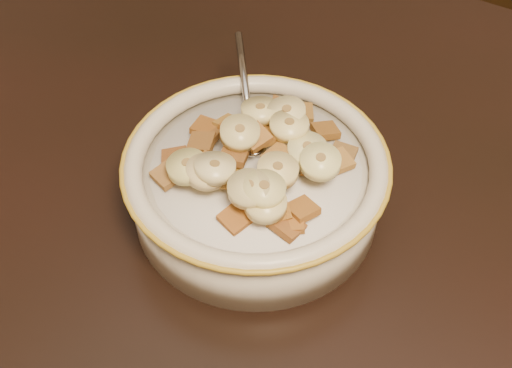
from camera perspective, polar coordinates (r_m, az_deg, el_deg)
The scene contains 45 objects.
table at distance 0.52m, azimuth 6.81°, elevation -10.59°, with size 1.40×0.90×0.04m, color black.
chair at distance 1.27m, azimuth 14.60°, elevation 10.52°, with size 0.38×0.38×0.85m, color black.
cereal_bowl at distance 0.53m, azimuth 0.00°, elevation -0.40°, with size 0.20×0.20×0.05m, color #BDB19A.
milk at distance 0.51m, azimuth 0.00°, elevation 1.41°, with size 0.17×0.17×0.00m, color silver.
spoon at distance 0.53m, azimuth -0.39°, elevation 4.30°, with size 0.04×0.05×0.01m, color #A9A9A9.
cereal_square_0 at distance 0.49m, azimuth -4.10°, elevation 1.90°, with size 0.02×0.02×0.01m, color #9D5C2B.
cereal_square_1 at distance 0.53m, azimuth -4.49°, elevation 5.02°, with size 0.02×0.02×0.01m, color brown.
cereal_square_2 at distance 0.53m, azimuth -2.39°, elevation 5.34°, with size 0.02×0.02×0.01m, color brown.
cereal_square_3 at distance 0.49m, azimuth 2.05°, elevation 2.46°, with size 0.02×0.02×0.01m, color brown.
cereal_square_4 at distance 0.49m, azimuth -2.66°, elevation 0.55°, with size 0.02×0.02×0.01m, color brown.
cereal_square_5 at distance 0.52m, azimuth -4.87°, elevation 3.66°, with size 0.02×0.02×0.01m, color brown.
cereal_square_6 at distance 0.53m, azimuth -4.18°, elevation 4.58°, with size 0.02×0.02×0.01m, color brown.
cereal_square_7 at distance 0.49m, azimuth -1.98°, elevation 2.53°, with size 0.02×0.02×0.01m, color brown.
cereal_square_8 at distance 0.55m, azimuth 2.26°, elevation 6.81°, with size 0.02×0.02×0.01m, color brown.
cereal_square_9 at distance 0.50m, azimuth 5.23°, elevation 1.72°, with size 0.02×0.02×0.01m, color brown.
cereal_square_10 at distance 0.53m, azimuth -1.94°, elevation 4.99°, with size 0.02×0.02×0.01m, color brown.
cereal_square_11 at distance 0.51m, azimuth 7.35°, elevation 2.04°, with size 0.02×0.02×0.01m, color #976430.
cereal_square_12 at distance 0.50m, azimuth -7.91°, elevation 0.81°, with size 0.02×0.02×0.01m, color #905C30.
cereal_square_13 at distance 0.47m, azimuth 2.89°, elevation -3.79°, with size 0.02×0.02×0.01m, color brown.
cereal_square_14 at distance 0.48m, azimuth -1.35°, elevation 0.21°, with size 0.02×0.02×0.01m, color #98681C.
cereal_square_15 at distance 0.55m, azimuth 4.03°, elevation 6.34°, with size 0.02×0.02×0.01m, color brown.
cereal_square_16 at distance 0.52m, azimuth 7.75°, elevation 2.68°, with size 0.02×0.02×0.01m, color brown.
cereal_square_17 at distance 0.51m, azimuth -7.26°, elevation 2.25°, with size 0.02×0.02×0.01m, color brown.
cereal_square_18 at distance 0.47m, azimuth 1.78°, elevation -2.39°, with size 0.02×0.02×0.01m, color #97611B.
cereal_square_19 at distance 0.47m, azimuth -1.86°, elevation -3.07°, with size 0.02×0.02×0.01m, color #9B501B.
cereal_square_20 at distance 0.52m, azimuth -0.06°, elevation 5.20°, with size 0.02×0.02×0.01m, color brown.
cereal_square_21 at distance 0.50m, azimuth 0.54°, elevation 4.18°, with size 0.02×0.02×0.01m, color brown.
cereal_square_22 at distance 0.47m, azimuth 3.09°, elevation -3.32°, with size 0.02×0.02×0.01m, color brown.
cereal_square_23 at distance 0.50m, azimuth -0.05°, elevation 4.18°, with size 0.02×0.02×0.01m, color brown.
cereal_square_24 at distance 0.47m, azimuth 4.13°, elevation -2.26°, with size 0.02×0.02×0.01m, color brown.
cereal_square_25 at distance 0.53m, azimuth 6.19°, elevation 4.74°, with size 0.02×0.02×0.01m, color brown.
cereal_square_26 at distance 0.50m, azimuth -5.35°, elevation 2.04°, with size 0.02×0.02×0.01m, color brown.
banana_slice_0 at distance 0.49m, azimuth 4.58°, elevation 3.03°, with size 0.03×0.03×0.01m, color #D5CC89.
banana_slice_1 at distance 0.49m, azimuth -6.14°, elevation 1.54°, with size 0.03×0.03×0.01m, color #C9BB66.
banana_slice_2 at distance 0.46m, azimuth -0.65°, elevation -0.44°, with size 0.03×0.03×0.01m, color #CCBD79.
banana_slice_3 at distance 0.46m, azimuth 0.86°, elevation -1.83°, with size 0.03×0.03×0.01m, color beige.
banana_slice_4 at distance 0.52m, azimuth 0.39°, elevation 6.52°, with size 0.03×0.03×0.01m, color #C7BA7A.
banana_slice_5 at distance 0.48m, azimuth 5.74°, elevation 1.98°, with size 0.03×0.03×0.01m, color #FAF1A3.
banana_slice_6 at distance 0.49m, azimuth -1.43°, elevation 4.56°, with size 0.03×0.03×0.01m, color #DED076.
banana_slice_7 at distance 0.50m, azimuth 2.97°, elevation 5.16°, with size 0.03×0.03×0.01m, color #F6E19C.
banana_slice_8 at distance 0.46m, azimuth 0.74°, elevation -0.48°, with size 0.03×0.03×0.01m, color #CDBD71.
banana_slice_9 at distance 0.47m, azimuth 1.94°, elevation 1.22°, with size 0.03×0.03×0.01m, color #E6CF77.
banana_slice_10 at distance 0.48m, azimuth -3.66°, elevation 1.43°, with size 0.03×0.03×0.01m, color beige.
banana_slice_11 at distance 0.52m, azimuth 2.73°, elevation 6.32°, with size 0.03×0.03×0.01m, color beige.
banana_slice_12 at distance 0.48m, azimuth -4.43°, elevation 1.08°, with size 0.03×0.03×0.01m, color #D2B97B.
Camera 1 is at (0.08, -0.26, 1.17)m, focal length 45.00 mm.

